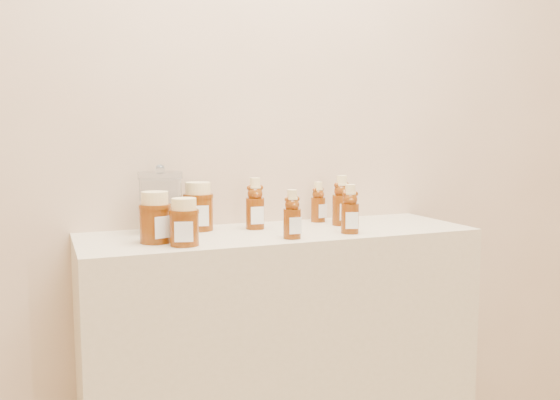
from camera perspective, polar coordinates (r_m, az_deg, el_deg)
name	(u,v)px	position (r m, az deg, el deg)	size (l,w,h in m)	color
wall_back	(258,87)	(1.98, -2.18, 10.82)	(3.50, 0.02, 2.70)	tan
display_table	(280,372)	(1.94, 0.03, -16.24)	(1.20, 0.40, 0.90)	#BEAE8B
bear_bottle_back_left	(255,200)	(1.85, -2.42, -0.01)	(0.06, 0.06, 0.18)	#582306
bear_bottle_back_mid	(318,199)	(2.00, 3.70, 0.07)	(0.05, 0.05, 0.15)	#582306
bear_bottle_back_right	(341,197)	(1.93, 5.93, 0.28)	(0.06, 0.06, 0.18)	#582306
bear_bottle_front_left	(292,211)	(1.68, 1.17, -1.07)	(0.05, 0.05, 0.16)	#582306
bear_bottle_front_right	(350,206)	(1.78, 6.76, -0.55)	(0.06, 0.06, 0.17)	#582306
honey_jar_left	(155,217)	(1.65, -11.92, -1.63)	(0.09, 0.09, 0.14)	#582306
honey_jar_back	(198,206)	(1.84, -7.87, -0.61)	(0.09, 0.09, 0.15)	#582306
honey_jar_front	(184,222)	(1.60, -9.20, -2.10)	(0.08, 0.08, 0.13)	#582306
glass_canister	(161,200)	(1.80, -11.41, -0.01)	(0.13, 0.13, 0.20)	white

